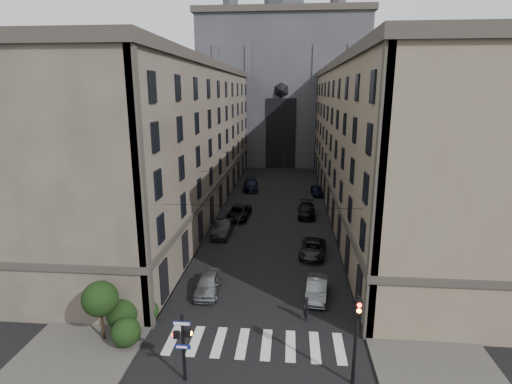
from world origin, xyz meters
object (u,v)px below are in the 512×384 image
(pedestrian_signal_left, at_px, (183,342))
(traffic_light_right, at_px, (356,330))
(car_left_midnear, at_px, (223,228))
(car_left_near, at_px, (208,284))
(car_right_midfar, at_px, (307,210))
(car_left_far, at_px, (251,185))
(car_right_midnear, at_px, (313,249))
(gothic_tower, at_px, (283,80))
(car_right_far, at_px, (317,190))
(car_right_near, at_px, (317,289))
(pedestrian, at_px, (307,309))
(car_left_midfar, at_px, (239,212))

(pedestrian_signal_left, relative_size, traffic_light_right, 0.77)
(traffic_light_right, bearing_deg, car_left_midnear, 115.93)
(car_left_near, height_order, car_right_midfar, car_right_midfar)
(car_left_far, height_order, car_right_midnear, car_left_far)
(car_left_near, bearing_deg, gothic_tower, 83.58)
(car_left_midnear, distance_m, car_left_far, 20.82)
(pedestrian_signal_left, bearing_deg, car_right_far, 76.74)
(car_right_near, height_order, car_right_midfar, car_right_midfar)
(car_left_far, bearing_deg, traffic_light_right, -82.17)
(car_left_near, bearing_deg, pedestrian, -26.21)
(car_left_midnear, bearing_deg, pedestrian_signal_left, -84.69)
(car_left_midnear, distance_m, car_right_far, 21.70)
(car_left_midnear, distance_m, car_right_midfar, 12.13)
(car_left_midfar, bearing_deg, car_left_near, -86.41)
(gothic_tower, height_order, car_left_near, gothic_tower)
(gothic_tower, bearing_deg, car_right_midfar, -84.44)
(car_right_near, distance_m, car_right_far, 31.42)
(pedestrian_signal_left, relative_size, car_right_near, 0.92)
(gothic_tower, xyz_separation_m, car_left_near, (-4.20, -63.71, -17.04))
(traffic_light_right, distance_m, car_left_far, 44.15)
(car_left_far, distance_m, pedestrian, 37.69)
(car_right_far, bearing_deg, car_right_midnear, -99.85)
(pedestrian, bearing_deg, car_right_midnear, -13.43)
(car_left_midnear, xyz_separation_m, car_right_far, (11.35, 18.49, -0.12))
(car_left_far, bearing_deg, car_right_far, -17.53)
(car_left_midfar, relative_size, car_right_far, 1.33)
(gothic_tower, distance_m, pedestrian, 69.17)
(car_right_midfar, xyz_separation_m, pedestrian, (-0.87, -23.82, 0.12))
(pedestrian_signal_left, distance_m, car_right_midnear, 19.54)
(car_right_far, xyz_separation_m, pedestrian, (-2.84, -34.63, 0.18))
(car_right_far, bearing_deg, pedestrian, -100.02)
(car_left_far, relative_size, car_right_midnear, 1.13)
(car_right_near, height_order, car_right_midnear, car_right_near)
(traffic_light_right, xyz_separation_m, car_right_midfar, (-1.40, 29.86, -2.52))
(traffic_light_right, bearing_deg, car_right_midfar, 92.68)
(car_left_midfar, bearing_deg, car_left_far, 93.59)
(car_right_midfar, distance_m, pedestrian, 23.83)
(car_left_midfar, distance_m, car_right_midnear, 13.77)
(gothic_tower, xyz_separation_m, car_right_midfar, (4.20, -43.17, -17.03))
(car_left_midnear, xyz_separation_m, car_left_midfar, (0.98, 6.03, -0.07))
(pedestrian_signal_left, height_order, car_left_midnear, pedestrian_signal_left)
(car_left_midfar, xyz_separation_m, car_left_far, (0.00, 14.76, 0.06))
(car_left_far, relative_size, car_right_near, 1.29)
(car_right_near, bearing_deg, pedestrian, -98.60)
(car_left_far, xyz_separation_m, pedestrian, (7.53, -36.93, 0.07))
(car_right_midnear, xyz_separation_m, pedestrian, (-1.00, -11.35, 0.19))
(car_right_near, bearing_deg, car_left_near, -173.45)
(traffic_light_right, distance_m, car_right_midfar, 30.00)
(car_left_near, relative_size, car_left_far, 0.79)
(pedestrian_signal_left, bearing_deg, gothic_tower, 87.26)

